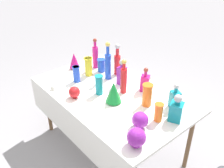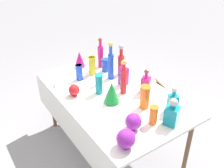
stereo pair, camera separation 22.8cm
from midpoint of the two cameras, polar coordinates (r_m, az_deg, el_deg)
ground_plane at (r=3.06m, az=2.20°, el=-14.05°), size 40.00×40.00×0.00m
display_table at (r=2.59m, az=1.75°, el=-3.45°), size 1.67×1.02×0.76m
tall_bottle_0 at (r=2.85m, az=4.36°, el=5.00°), size 0.07×0.07×0.37m
tall_bottle_1 at (r=2.75m, az=2.09°, el=4.63°), size 0.07×0.07×0.44m
tall_bottle_2 at (r=3.03m, az=-0.46°, el=6.60°), size 0.07×0.07×0.37m
tall_bottle_3 at (r=2.50m, az=5.30°, el=1.05°), size 0.06×0.06×0.37m
square_decanter_0 at (r=2.19m, az=16.48°, el=-6.60°), size 0.14×0.14×0.26m
square_decanter_1 at (r=2.57m, az=10.23°, el=-0.04°), size 0.12×0.12×0.26m
square_decanter_2 at (r=2.66m, az=5.11°, el=2.20°), size 0.09×0.09×0.29m
square_decanter_3 at (r=2.35m, az=16.43°, el=-4.10°), size 0.11×0.11×0.25m
slender_vase_0 at (r=2.77m, az=-5.19°, el=2.73°), size 0.08×0.08×0.18m
slender_vase_1 at (r=2.33m, az=10.33°, el=-2.88°), size 0.10×0.10×0.23m
slender_vase_2 at (r=2.95m, az=0.70°, el=4.44°), size 0.10×0.10×0.16m
slender_vase_3 at (r=2.51m, az=-0.42°, el=0.02°), size 0.08×0.08×0.21m
slender_vase_4 at (r=2.87m, az=-2.29°, el=4.31°), size 0.10×0.10×0.22m
slender_vase_5 at (r=2.17m, az=12.47°, el=-6.93°), size 0.08×0.08×0.17m
fluted_vase_0 at (r=3.06m, az=-5.30°, el=5.67°), size 0.13×0.13×0.20m
fluted_vase_1 at (r=2.37m, az=2.69°, el=-1.96°), size 0.16×0.16×0.22m
round_bowl_0 at (r=2.09m, az=8.04°, el=-8.63°), size 0.14×0.14×0.15m
round_bowl_1 at (r=1.92m, az=6.67°, el=-12.46°), size 0.15×0.15×0.16m
round_bowl_2 at (r=2.51m, az=-6.11°, el=-1.43°), size 0.11×0.11×0.12m
price_tag_left at (r=2.70m, az=-10.72°, el=-0.33°), size 0.06×0.03×0.05m
cardboard_box_behind_left at (r=3.72m, az=12.18°, el=-3.13°), size 0.53×0.39×0.33m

